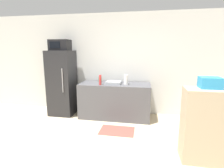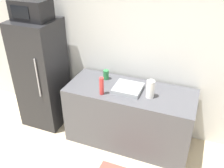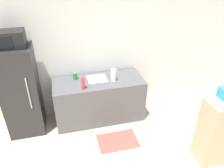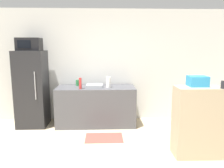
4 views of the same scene
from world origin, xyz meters
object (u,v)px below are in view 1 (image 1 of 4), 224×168
Objects in this scene: refrigerator at (62,83)px; paper_towel_roll at (126,80)px; basket at (210,83)px; bottle_short at (100,79)px; microwave at (60,45)px; bottle_tall at (100,80)px.

refrigerator is 1.68m from paper_towel_roll.
basket is 1.22× the size of paper_towel_roll.
paper_towel_roll reaches higher than bottle_short.
basket is (2.06, -1.62, 0.28)m from bottle_short.
microwave is 1.32m from bottle_short.
bottle_short is 2.64m from basket.
refrigerator is 3.37× the size of microwave.
basket is 1.96m from paper_towel_roll.
refrigerator reaches higher than paper_towel_roll.
basket is at bearing -45.49° from paper_towel_roll.
basket is (3.04, -1.45, -0.58)m from microwave.
basket is (1.96, -1.23, 0.23)m from bottle_tall.
refrigerator reaches higher than basket.
refrigerator is 1.00m from bottle_short.
refrigerator is at bearing 154.52° from basket.
refrigerator reaches higher than bottle_short.
bottle_tall reaches higher than paper_towel_roll.
microwave is (-0.00, -0.00, 0.96)m from refrigerator.
bottle_tall reaches higher than bottle_short.
basket is at bearing -25.46° from microwave.
basket is at bearing -25.48° from refrigerator.
bottle_short is (0.98, 0.17, 0.10)m from refrigerator.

